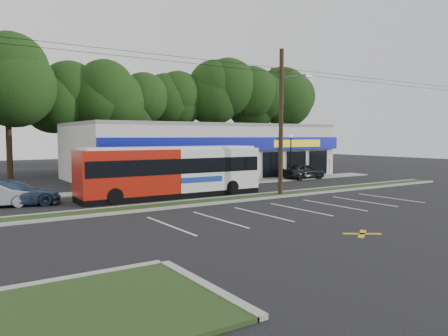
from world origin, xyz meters
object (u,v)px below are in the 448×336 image
(sign_post, at_px, (330,162))
(car_dark, at_px, (303,171))
(lamp_post, at_px, (291,151))
(metrobus, at_px, (172,170))
(pedestrian_b, at_px, (231,175))
(utility_pole, at_px, (280,117))
(car_blue, at_px, (15,193))
(pedestrian_a, at_px, (228,179))

(sign_post, bearing_deg, car_dark, -178.83)
(lamp_post, distance_m, metrobus, 15.19)
(sign_post, distance_m, pedestrian_b, 12.03)
(sign_post, bearing_deg, utility_pole, -149.85)
(metrobus, xyz_separation_m, car_dark, (15.90, 4.00, -1.04))
(utility_pole, bearing_deg, car_blue, 161.53)
(car_blue, bearing_deg, car_dark, -75.75)
(metrobus, xyz_separation_m, pedestrian_b, (7.53, 4.00, -0.99))
(lamp_post, relative_size, sign_post, 1.91)
(sign_post, height_order, pedestrian_b, sign_post)
(lamp_post, distance_m, sign_post, 5.13)
(lamp_post, bearing_deg, pedestrian_a, -162.72)
(utility_pole, height_order, car_dark, utility_pole)
(car_blue, xyz_separation_m, pedestrian_a, (15.00, -0.22, 0.08))
(utility_pole, xyz_separation_m, pedestrian_b, (1.16, 7.57, -4.60))
(pedestrian_a, bearing_deg, sign_post, 171.60)
(sign_post, distance_m, metrobus, 19.97)
(lamp_post, height_order, pedestrian_b, lamp_post)
(lamp_post, bearing_deg, sign_post, -2.58)
(car_blue, height_order, pedestrian_b, pedestrian_b)
(sign_post, height_order, car_dark, sign_post)
(lamp_post, height_order, car_dark, lamp_post)
(car_blue, bearing_deg, metrobus, -91.19)
(car_blue, relative_size, pedestrian_b, 3.11)
(lamp_post, height_order, car_blue, lamp_post)
(utility_pole, bearing_deg, car_dark, 38.50)
(metrobus, height_order, pedestrian_b, metrobus)
(metrobus, distance_m, pedestrian_a, 5.83)
(lamp_post, relative_size, car_dark, 0.95)
(sign_post, height_order, pedestrian_a, sign_post)
(pedestrian_b, bearing_deg, utility_pole, 81.37)
(utility_pole, xyz_separation_m, lamp_post, (8.17, 7.87, -2.74))
(lamp_post, relative_size, pedestrian_b, 2.63)
(pedestrian_a, bearing_deg, lamp_post, 178.46)
(metrobus, relative_size, car_dark, 2.85)
(pedestrian_b, bearing_deg, sign_post, -179.58)
(metrobus, height_order, car_dark, metrobus)
(metrobus, bearing_deg, pedestrian_a, 16.01)
(utility_pole, relative_size, car_blue, 9.93)
(utility_pole, bearing_deg, pedestrian_a, 99.31)
(utility_pole, distance_m, lamp_post, 11.67)
(lamp_post, bearing_deg, metrobus, -163.53)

